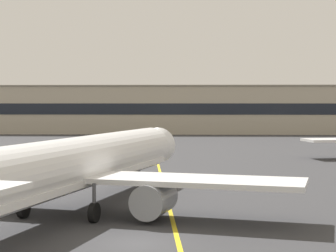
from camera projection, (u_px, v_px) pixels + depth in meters
ground_plane at (136, 243)px, 32.30m from camera, size 400.00×400.00×0.00m
taxiway_centreline at (161, 176)px, 62.26m from camera, size 14.41×179.47×0.01m
airliner_foreground at (70, 167)px, 40.27m from camera, size 32.19×40.92×11.65m
terminal_building at (202, 110)px, 151.43m from camera, size 128.85×12.40×12.53m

